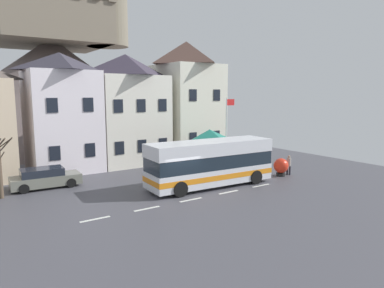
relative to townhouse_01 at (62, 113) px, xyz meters
The scene contains 16 objects.
ground_plane 13.42m from the townhouse_01, 70.29° to the right, with size 40.00×60.00×0.07m.
townhouse_01 is the anchor object (origin of this frame).
townhouse_02 5.96m from the townhouse_01, ahead, with size 6.28×6.27×10.05m.
townhouse_03 12.81m from the townhouse_01, ahead, with size 5.65×6.66×11.76m.
hilltop_castle 23.13m from the townhouse_01, 78.45° to the left, with size 38.72×38.72×23.26m.
transit_bus 13.60m from the townhouse_01, 57.05° to the right, with size 9.35×3.13×3.20m.
bus_shelter 12.51m from the townhouse_01, 32.83° to the right, with size 3.60×3.60×3.47m.
parked_car_00 14.68m from the townhouse_01, 18.07° to the right, with size 4.24×2.08×1.33m.
parked_car_01 7.05m from the townhouse_01, 117.34° to the right, with size 4.61×2.10×1.39m.
pedestrian_00 14.52m from the townhouse_01, 39.18° to the right, with size 0.35×0.35×1.66m.
pedestrian_01 19.12m from the townhouse_01, 39.30° to the right, with size 0.34×0.34×1.58m.
pedestrian_02 16.87m from the townhouse_01, 33.96° to the right, with size 0.36×0.36×1.58m.
pedestrian_03 15.57m from the townhouse_01, 37.18° to the right, with size 0.32×0.32×1.52m.
public_bench 13.50m from the townhouse_01, 23.31° to the right, with size 1.72×0.48×0.87m.
flagpole 14.26m from the townhouse_01, 24.83° to the right, with size 0.95×0.10×6.05m.
harbour_buoy 18.48m from the townhouse_01, 40.86° to the right, with size 1.17×1.17×1.42m.
Camera 1 is at (-11.58, -18.52, 6.47)m, focal length 32.72 mm.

